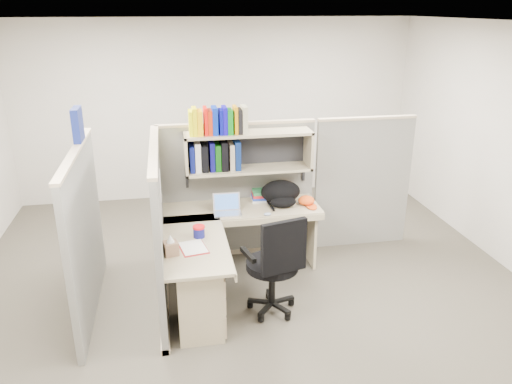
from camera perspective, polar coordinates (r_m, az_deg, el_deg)
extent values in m
plane|color=#37322A|center=(5.40, -0.62, -11.27)|extent=(6.00, 6.00, 0.00)
plane|color=#B6AFA4|center=(7.71, -4.48, 9.28)|extent=(6.00, 0.00, 6.00)
plane|color=white|center=(4.59, -0.76, 18.70)|extent=(6.00, 6.00, 0.00)
cube|color=slate|center=(5.85, -2.14, 0.04)|extent=(1.80, 0.06, 1.60)
cube|color=tan|center=(5.62, -2.25, 7.85)|extent=(1.80, 0.08, 0.03)
cube|color=slate|center=(4.97, -10.97, -4.19)|extent=(0.06, 1.80, 1.60)
cube|color=tan|center=(4.69, -11.63, 4.89)|extent=(0.08, 1.80, 0.03)
cube|color=slate|center=(5.04, -18.96, -4.63)|extent=(0.06, 1.80, 1.60)
cube|color=slate|center=(6.25, 12.08, 0.93)|extent=(1.20, 0.06, 1.60)
cube|color=navy|center=(5.06, -19.73, 7.28)|extent=(0.07, 0.27, 0.32)
cube|color=white|center=(4.96, -10.89, 0.75)|extent=(0.00, 0.21, 0.28)
cube|color=#9B916E|center=(5.46, -0.89, 6.72)|extent=(1.40, 0.34, 0.03)
cube|color=#9B916E|center=(5.57, -0.87, 2.62)|extent=(1.40, 0.34, 0.03)
cube|color=#9B916E|center=(5.44, -8.03, 4.25)|extent=(0.03, 0.34, 0.44)
cube|color=#9B916E|center=(5.66, 6.00, 4.97)|extent=(0.03, 0.34, 0.44)
cube|color=black|center=(5.66, -1.15, 5.09)|extent=(1.38, 0.01, 0.41)
cube|color=#EEF205|center=(5.34, -7.50, 7.84)|extent=(0.03, 0.20, 0.26)
cube|color=#E8DB04|center=(5.34, -7.05, 8.03)|extent=(0.05, 0.20, 0.29)
cube|color=#FFBE05|center=(5.35, -6.47, 7.90)|extent=(0.06, 0.20, 0.26)
cube|color=red|center=(5.35, -5.79, 8.09)|extent=(0.04, 0.20, 0.29)
cube|color=#BB2407|center=(5.35, -5.33, 7.96)|extent=(0.05, 0.20, 0.26)
cube|color=#0522A5|center=(5.35, -4.76, 8.15)|extent=(0.06, 0.20, 0.29)
cube|color=#040887|center=(5.36, -4.08, 8.02)|extent=(0.04, 0.20, 0.26)
cube|color=#0E05A1|center=(5.37, -3.62, 8.20)|extent=(0.04, 0.20, 0.29)
cube|color=#087014|center=(5.38, -3.05, 8.07)|extent=(0.06, 0.20, 0.26)
cube|color=#C98204|center=(5.38, -2.38, 8.26)|extent=(0.04, 0.20, 0.29)
cube|color=black|center=(5.39, -1.92, 8.12)|extent=(0.05, 0.20, 0.26)
cube|color=#B3AF8A|center=(5.39, -1.36, 8.30)|extent=(0.06, 0.20, 0.29)
cube|color=#080F52|center=(5.48, -7.34, 3.90)|extent=(0.05, 0.24, 0.29)
cube|color=#BEBEBE|center=(5.48, -6.70, 4.09)|extent=(0.06, 0.24, 0.32)
cube|color=black|center=(5.49, -5.94, 3.98)|extent=(0.07, 0.24, 0.29)
cube|color=#080851|center=(5.49, -5.09, 4.18)|extent=(0.05, 0.24, 0.32)
cube|color=#094109|center=(5.50, -4.44, 4.07)|extent=(0.06, 0.24, 0.29)
cube|color=black|center=(5.50, -3.70, 4.26)|extent=(0.07, 0.24, 0.32)
cube|color=gray|center=(5.51, -2.84, 4.16)|extent=(0.05, 0.24, 0.29)
cube|color=#081C54|center=(5.52, -2.21, 4.34)|extent=(0.06, 0.24, 0.32)
cube|color=#9B916E|center=(5.58, -1.64, -1.95)|extent=(1.74, 0.60, 0.03)
cube|color=#9B916E|center=(4.83, -6.97, -5.84)|extent=(0.60, 1.34, 0.03)
cube|color=#9B916E|center=(5.32, -1.14, -3.51)|extent=(1.74, 0.02, 0.07)
cube|color=#9B916E|center=(4.87, -3.41, -5.96)|extent=(0.02, 1.34, 0.07)
cube|color=#9B916E|center=(4.71, -6.48, -11.81)|extent=(0.40, 0.55, 0.68)
cube|color=tan|center=(4.62, -3.95, -9.51)|extent=(0.02, 0.50, 0.16)
cube|color=tan|center=(4.71, -3.89, -11.40)|extent=(0.02, 0.50, 0.16)
cube|color=tan|center=(4.83, -3.83, -13.62)|extent=(0.02, 0.50, 0.22)
cube|color=#B2B2B7|center=(4.62, -3.82, -9.50)|extent=(0.01, 0.12, 0.01)
cube|color=#9B916E|center=(5.91, 6.06, -4.57)|extent=(0.03, 0.55, 0.70)
cylinder|color=navy|center=(4.89, -6.53, -4.59)|extent=(0.11, 0.11, 0.10)
cylinder|color=red|center=(4.87, -6.56, -4.00)|extent=(0.12, 0.12, 0.02)
ellipsoid|color=#92A7CF|center=(5.36, 1.31, -2.54)|extent=(0.09, 0.06, 0.03)
cylinder|color=silver|center=(5.71, -2.30, -0.66)|extent=(0.10, 0.10, 0.11)
cylinder|color=black|center=(4.83, 1.87, -8.32)|extent=(0.51, 0.51, 0.08)
cube|color=black|center=(4.51, 3.21, -6.30)|extent=(0.44, 0.16, 0.51)
cylinder|color=black|center=(4.94, 1.84, -10.44)|extent=(0.07, 0.07, 0.44)
cylinder|color=black|center=(5.07, 1.81, -12.89)|extent=(0.48, 0.48, 0.11)
cube|color=black|center=(4.66, -0.92, -7.17)|extent=(0.11, 0.29, 0.04)
cube|color=black|center=(4.86, 4.57, -6.00)|extent=(0.11, 0.29, 0.04)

